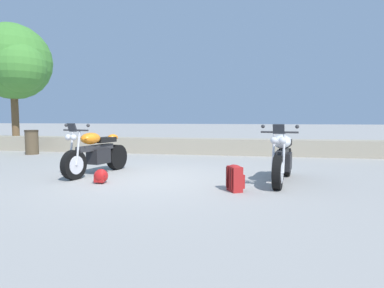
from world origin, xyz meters
name	(u,v)px	position (x,y,z in m)	size (l,w,h in m)	color
ground_plane	(151,179)	(0.00, 0.00, 0.00)	(120.00, 120.00, 0.00)	gray
stone_wall	(193,146)	(0.00, 4.80, 0.28)	(36.00, 0.80, 0.55)	gray
motorcycle_orange_near_left	(96,153)	(-1.39, 0.28, 0.49)	(0.79, 2.04, 1.18)	black
motorcycle_white_centre	(282,158)	(2.69, 0.13, 0.49)	(0.75, 2.05, 1.18)	black
rider_backpack	(235,178)	(1.81, -0.83, 0.24)	(0.34, 0.35, 0.47)	#A31E1E
rider_helmet	(101,176)	(-0.83, -0.62, 0.14)	(0.28, 0.28, 0.28)	#B21919
leafy_tree_far_left	(14,63)	(-7.30, 4.96, 3.47)	(3.17, 3.02, 4.50)	brown
trash_bin	(32,142)	(-5.54, 3.53, 0.43)	(0.46, 0.46, 0.86)	brown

